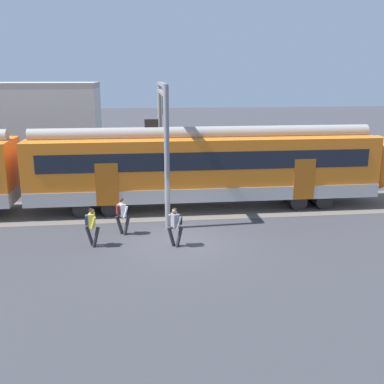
{
  "coord_description": "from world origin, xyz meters",
  "views": [
    {
      "loc": [
        -1.58,
        -17.84,
        6.91
      ],
      "look_at": [
        0.77,
        2.29,
        1.6
      ],
      "focal_mm": 42.0,
      "sensor_mm": 36.0,
      "label": 1
    }
  ],
  "objects_px": {
    "pedestrian_white": "(122,213)",
    "pedestrian_grey": "(176,224)",
    "pedestrian_yellow": "(91,224)",
    "commuter_train": "(37,170)"
  },
  "relations": [
    {
      "from": "pedestrian_yellow",
      "to": "pedestrian_grey",
      "type": "relative_size",
      "value": 1.0
    },
    {
      "from": "pedestrian_yellow",
      "to": "pedestrian_white",
      "type": "relative_size",
      "value": 1.0
    },
    {
      "from": "pedestrian_yellow",
      "to": "pedestrian_white",
      "type": "height_order",
      "value": "same"
    },
    {
      "from": "pedestrian_white",
      "to": "pedestrian_grey",
      "type": "relative_size",
      "value": 1.0
    },
    {
      "from": "pedestrian_grey",
      "to": "pedestrian_white",
      "type": "bearing_deg",
      "value": 142.56
    },
    {
      "from": "commuter_train",
      "to": "pedestrian_white",
      "type": "relative_size",
      "value": 22.83
    },
    {
      "from": "pedestrian_yellow",
      "to": "pedestrian_grey",
      "type": "height_order",
      "value": "same"
    },
    {
      "from": "pedestrian_white",
      "to": "pedestrian_grey",
      "type": "bearing_deg",
      "value": -37.44
    },
    {
      "from": "commuter_train",
      "to": "pedestrian_grey",
      "type": "relative_size",
      "value": 22.83
    },
    {
      "from": "pedestrian_white",
      "to": "pedestrian_grey",
      "type": "height_order",
      "value": "same"
    }
  ]
}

